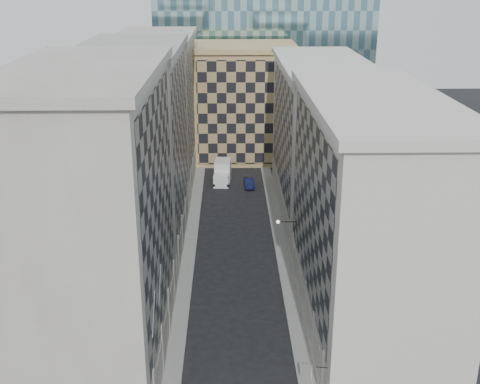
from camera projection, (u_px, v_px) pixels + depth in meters
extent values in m
cube|color=gray|center=(189.00, 252.00, 67.87)|extent=(1.50, 100.00, 0.15)
cube|color=gray|center=(282.00, 251.00, 68.07)|extent=(1.50, 100.00, 0.15)
cube|color=#9F988F|center=(95.00, 226.00, 45.99)|extent=(10.00, 22.00, 23.00)
cube|color=gray|center=(158.00, 207.00, 45.56)|extent=(0.25, 19.36, 18.00)
cube|color=#9F988F|center=(163.00, 336.00, 49.49)|extent=(0.45, 21.12, 3.20)
cube|color=#9F988F|center=(81.00, 70.00, 41.90)|extent=(10.80, 22.80, 0.70)
cylinder|color=#9F988F|center=(158.00, 350.00, 46.70)|extent=(0.90, 0.90, 4.40)
cylinder|color=#9F988F|center=(165.00, 312.00, 51.86)|extent=(0.90, 0.90, 4.40)
cylinder|color=#9F988F|center=(170.00, 281.00, 57.03)|extent=(0.90, 0.90, 4.40)
cube|color=gray|center=(136.00, 152.00, 66.81)|extent=(10.00, 22.00, 22.00)
cube|color=gray|center=(180.00, 138.00, 66.38)|extent=(0.25, 19.36, 17.00)
cube|color=gray|center=(182.00, 229.00, 70.14)|extent=(0.45, 21.12, 3.20)
cube|color=gray|center=(130.00, 47.00, 62.90)|extent=(10.80, 22.80, 0.70)
cylinder|color=gray|center=(175.00, 255.00, 62.19)|extent=(0.90, 0.90, 4.40)
cylinder|color=gray|center=(179.00, 234.00, 67.35)|extent=(0.90, 0.90, 4.40)
cylinder|color=gray|center=(182.00, 215.00, 72.51)|extent=(0.90, 0.90, 4.40)
cylinder|color=gray|center=(185.00, 199.00, 77.67)|extent=(0.90, 0.90, 4.40)
cube|color=#9F988F|center=(158.00, 113.00, 87.63)|extent=(10.00, 22.00, 21.00)
cube|color=gray|center=(191.00, 102.00, 87.20)|extent=(0.25, 19.36, 16.00)
cube|color=#9F988F|center=(192.00, 170.00, 90.79)|extent=(0.45, 21.12, 3.20)
cube|color=#9F988F|center=(154.00, 36.00, 83.89)|extent=(10.80, 22.80, 0.70)
cylinder|color=#9F988F|center=(188.00, 185.00, 82.83)|extent=(0.90, 0.90, 4.40)
cylinder|color=#9F988F|center=(190.00, 172.00, 88.00)|extent=(0.90, 0.90, 4.40)
cylinder|color=#9F988F|center=(192.00, 161.00, 93.16)|extent=(0.90, 0.90, 4.40)
cylinder|color=#9F988F|center=(194.00, 151.00, 98.32)|extent=(0.90, 0.90, 4.40)
cube|color=beige|center=(368.00, 221.00, 50.68)|extent=(10.00, 26.00, 20.00)
cube|color=gray|center=(311.00, 205.00, 50.07)|extent=(0.25, 22.88, 15.00)
cube|color=beige|center=(307.00, 309.00, 53.48)|extent=(0.45, 24.96, 3.20)
cube|color=beige|center=(378.00, 100.00, 47.11)|extent=(10.80, 26.80, 0.70)
cylinder|color=beige|center=(328.00, 377.00, 43.52)|extent=(0.90, 0.90, 4.40)
cylinder|color=beige|center=(318.00, 336.00, 48.40)|extent=(0.90, 0.90, 4.40)
cylinder|color=beige|center=(309.00, 303.00, 53.28)|extent=(0.90, 0.90, 4.40)
cylinder|color=beige|center=(302.00, 275.00, 58.16)|extent=(0.90, 0.90, 4.40)
cylinder|color=beige|center=(297.00, 252.00, 63.04)|extent=(0.90, 0.90, 4.40)
cube|color=beige|center=(321.00, 142.00, 76.19)|extent=(10.00, 28.00, 19.00)
cube|color=gray|center=(283.00, 131.00, 75.58)|extent=(0.25, 24.64, 14.00)
cube|color=beige|center=(282.00, 200.00, 78.82)|extent=(0.45, 26.88, 3.20)
cube|color=beige|center=(325.00, 63.00, 72.80)|extent=(10.80, 28.80, 0.70)
cube|color=tan|center=(244.00, 104.00, 100.59)|extent=(16.00, 14.00, 18.00)
cube|color=tan|center=(246.00, 113.00, 93.93)|extent=(15.20, 0.25, 16.50)
cube|color=tan|center=(244.00, 47.00, 97.35)|extent=(16.80, 14.80, 0.80)
cube|color=#292420|center=(232.00, 62.00, 111.97)|extent=(6.00, 6.00, 28.00)
cylinder|color=gray|center=(154.00, 314.00, 40.72)|extent=(0.10, 2.33, 2.33)
cylinder|color=gray|center=(160.00, 285.00, 44.48)|extent=(0.10, 2.33, 2.33)
cylinder|color=black|center=(287.00, 222.00, 60.32)|extent=(1.80, 0.08, 0.08)
sphere|color=#FFE5B2|center=(278.00, 222.00, 60.31)|extent=(0.36, 0.36, 0.36)
cube|color=white|center=(222.00, 180.00, 88.64)|extent=(2.40, 2.59, 1.82)
cube|color=white|center=(223.00, 170.00, 90.88)|extent=(2.59, 3.81, 3.14)
cylinder|color=black|center=(214.00, 185.00, 88.09)|extent=(0.37, 0.93, 0.91)
cylinder|color=black|center=(228.00, 185.00, 87.99)|extent=(0.37, 0.93, 0.91)
cylinder|color=black|center=(217.00, 175.00, 92.45)|extent=(0.37, 0.93, 0.91)
cylinder|color=black|center=(230.00, 175.00, 92.35)|extent=(0.37, 0.93, 0.91)
imported|color=#10153E|center=(249.00, 183.00, 88.29)|extent=(1.49, 3.98, 1.30)
cylinder|color=black|center=(322.00, 367.00, 41.30)|extent=(0.87, 0.21, 0.06)
cube|color=tan|center=(312.00, 373.00, 41.44)|extent=(0.19, 0.77, 0.77)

